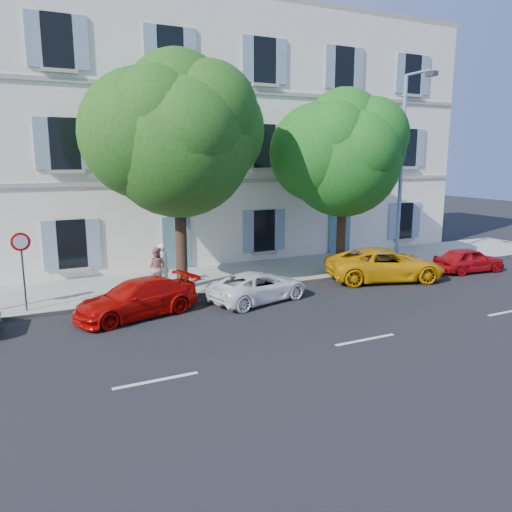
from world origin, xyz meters
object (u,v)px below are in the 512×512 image
car_white_coupe (258,286)px  car_yellow_supercar (385,264)px  street_lamp (404,160)px  pedestrian_a (162,264)px  car_red_coupe (137,298)px  tree_right (343,160)px  pedestrian_b (156,268)px  tree_left (178,143)px  road_sign (22,255)px  car_red_hatchback (469,260)px

car_white_coupe → car_yellow_supercar: 6.14m
street_lamp → pedestrian_a: (-10.68, 1.44, -3.97)m
street_lamp → pedestrian_a: street_lamp is taller
car_red_coupe → tree_right: (9.50, 2.17, 4.38)m
pedestrian_b → tree_right: bearing=-149.6°
street_lamp → pedestrian_a: bearing=172.3°
car_white_coupe → pedestrian_a: (-2.65, 3.16, 0.44)m
car_yellow_supercar → street_lamp: size_ratio=0.58×
tree_left → street_lamp: (10.11, -0.65, -0.64)m
car_white_coupe → car_yellow_supercar: bearing=-99.8°
road_sign → pedestrian_b: road_sign is taller
car_red_coupe → street_lamp: (12.35, 1.60, 4.34)m
road_sign → tree_right: bearing=2.2°
car_red_hatchback → car_white_coupe: bearing=95.5°
pedestrian_a → road_sign: bearing=6.9°
car_yellow_supercar → car_red_hatchback: car_yellow_supercar is taller
car_red_coupe → road_sign: road_sign is taller
tree_left → street_lamp: bearing=-3.7°
car_yellow_supercar → car_red_coupe: bearing=109.1°
street_lamp → pedestrian_b: bearing=174.9°
car_red_hatchback → tree_left: (-12.63, 2.37, 5.03)m
tree_right → pedestrian_a: size_ratio=4.57×
car_white_coupe → pedestrian_a: bearing=26.2°
car_white_coupe → tree_right: size_ratio=0.51×
car_red_hatchback → road_sign: (-18.09, 1.81, 1.45)m
road_sign → pedestrian_b: size_ratio=1.59×
pedestrian_a → pedestrian_b: pedestrian_a is taller
tree_left → tree_right: bearing=-0.6°
car_white_coupe → road_sign: (-7.55, 1.82, 1.48)m
tree_left → road_sign: tree_left is taller
tree_right → street_lamp: bearing=-11.3°
tree_right → tree_left: bearing=179.4°
car_white_coupe → car_red_hatchback: bearing=-103.8°
car_red_hatchback → car_yellow_supercar: bearing=89.9°
car_red_coupe → road_sign: 3.90m
car_white_coupe → tree_right: (5.18, 2.30, 4.44)m
road_sign → street_lamp: bearing=-0.3°
pedestrian_b → car_yellow_supercar: bearing=-160.7°
car_red_coupe → pedestrian_a: bearing=136.0°
road_sign → street_lamp: street_lamp is taller
street_lamp → tree_left: bearing=176.3°
street_lamp → pedestrian_a: size_ratio=5.13×
car_red_hatchback → car_red_coupe: bearing=95.0°
car_red_coupe → pedestrian_a: 3.49m
car_white_coupe → road_sign: road_sign is taller
street_lamp → car_white_coupe: bearing=-167.9°
car_white_coupe → car_red_hatchback: car_red_hatchback is taller
car_red_coupe → pedestrian_b: pedestrian_b is taller
tree_right → pedestrian_a: bearing=173.7°
street_lamp → pedestrian_b: (-11.01, 0.98, -3.98)m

